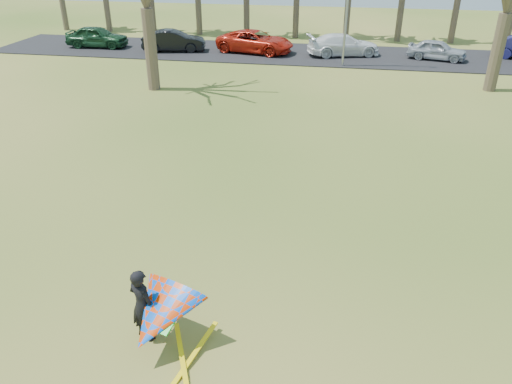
% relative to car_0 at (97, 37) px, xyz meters
% --- Properties ---
extents(ground, '(100.00, 100.00, 0.00)m').
position_rel_car_0_xyz_m(ground, '(15.89, -24.49, -0.81)').
color(ground, '#295713').
rests_on(ground, ground).
extents(parking_strip, '(46.00, 7.00, 0.06)m').
position_rel_car_0_xyz_m(parking_strip, '(15.89, 0.51, -0.78)').
color(parking_strip, black).
rests_on(parking_strip, ground).
extents(car_0, '(4.48, 1.92, 1.51)m').
position_rel_car_0_xyz_m(car_0, '(0.00, 0.00, 0.00)').
color(car_0, '#193E22').
rests_on(car_0, parking_strip).
extents(car_1, '(4.60, 2.36, 1.44)m').
position_rel_car_0_xyz_m(car_1, '(5.97, -0.32, -0.03)').
color(car_1, black).
rests_on(car_1, parking_strip).
extents(car_2, '(5.79, 3.62, 1.49)m').
position_rel_car_0_xyz_m(car_2, '(11.72, 0.32, -0.01)').
color(car_2, '#B81E0E').
rests_on(car_2, parking_strip).
extents(car_3, '(5.27, 3.35, 1.42)m').
position_rel_car_0_xyz_m(car_3, '(17.84, 0.43, -0.04)').
color(car_3, white).
rests_on(car_3, parking_strip).
extents(car_4, '(4.03, 2.43, 1.28)m').
position_rel_car_0_xyz_m(car_4, '(23.97, 0.28, -0.11)').
color(car_4, '#9FA5AC').
rests_on(car_4, parking_strip).
extents(kite_flyer, '(2.13, 2.39, 2.02)m').
position_rel_car_0_xyz_m(kite_flyer, '(14.77, -27.62, 0.03)').
color(kite_flyer, black).
rests_on(kite_flyer, ground).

